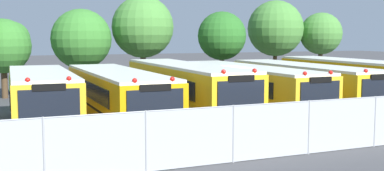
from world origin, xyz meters
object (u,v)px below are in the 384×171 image
at_px(school_bus_5, 354,81).
at_px(tree_6, 322,34).
at_px(tree_1, 5,45).
at_px(tree_2, 82,40).
at_px(school_bus_4, 302,85).
at_px(school_bus_1, 117,94).
at_px(tree_4, 223,35).
at_px(traffic_cone, 225,140).
at_px(tree_3, 142,27).
at_px(school_bus_3, 248,87).
at_px(school_bus_2, 185,88).
at_px(tree_5, 274,29).
at_px(school_bus_0, 41,97).

xyz_separation_m(school_bus_5, tree_6, (5.28, 9.88, 2.66)).
relative_size(tree_1, tree_2, 0.88).
bearing_deg(tree_2, school_bus_4, -46.88).
bearing_deg(tree_6, school_bus_1, -152.43).
height_order(tree_4, traffic_cone, tree_4).
bearing_deg(school_bus_4, tree_3, -62.50).
distance_m(tree_1, tree_4, 14.58).
xyz_separation_m(school_bus_5, tree_3, (-9.10, 11.17, 3.12)).
relative_size(school_bus_3, school_bus_5, 1.00).
bearing_deg(school_bus_3, tree_1, -46.76).
xyz_separation_m(school_bus_1, school_bus_2, (3.40, 0.13, 0.11)).
bearing_deg(tree_1, school_bus_3, -45.09).
relative_size(tree_3, tree_5, 1.01).
bearing_deg(school_bus_5, tree_2, -37.13).
height_order(school_bus_5, tree_4, tree_4).
xyz_separation_m(school_bus_0, tree_3, (7.78, 11.03, 3.21)).
relative_size(tree_3, traffic_cone, 10.32).
height_order(school_bus_3, tree_5, tree_5).
bearing_deg(tree_3, tree_2, -173.17).
bearing_deg(school_bus_3, school_bus_2, -1.40).
bearing_deg(tree_2, tree_1, 169.41).
relative_size(tree_2, traffic_cone, 8.78).
distance_m(school_bus_3, tree_6, 15.68).
height_order(school_bus_2, tree_1, tree_1).
relative_size(school_bus_2, tree_3, 1.71).
height_order(school_bus_4, tree_5, tree_5).
relative_size(school_bus_2, tree_1, 2.28).
xyz_separation_m(tree_5, traffic_cone, (-12.67, -17.05, -4.23)).
distance_m(school_bus_0, tree_3, 13.87).
bearing_deg(school_bus_1, school_bus_0, -2.92).
relative_size(school_bus_1, school_bus_2, 0.97).
distance_m(school_bus_3, traffic_cone, 7.98).
distance_m(school_bus_5, traffic_cone, 12.93).
bearing_deg(school_bus_2, school_bus_4, 179.10).
bearing_deg(school_bus_4, tree_1, -37.72).
distance_m(school_bus_4, tree_6, 13.38).
height_order(school_bus_0, tree_4, tree_4).
xyz_separation_m(school_bus_0, tree_6, (22.17, 9.74, 2.75)).
bearing_deg(school_bus_5, school_bus_0, 1.06).
bearing_deg(school_bus_3, school_bus_0, -1.53).
bearing_deg(tree_6, school_bus_5, -118.11).
bearing_deg(tree_6, traffic_cone, -135.49).
relative_size(tree_1, tree_3, 0.75).
bearing_deg(tree_3, tree_1, 177.57).
xyz_separation_m(tree_3, tree_6, (14.38, -1.29, -0.45)).
xyz_separation_m(tree_4, traffic_cone, (-7.57, -15.72, -3.72)).
height_order(tree_1, traffic_cone, tree_1).
distance_m(school_bus_3, tree_5, 13.71).
distance_m(tree_1, tree_6, 23.41).
bearing_deg(school_bus_5, school_bus_1, 1.44).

